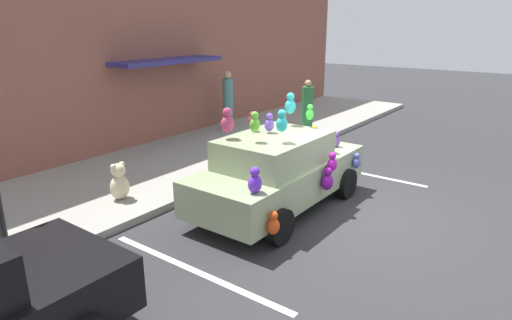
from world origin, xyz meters
name	(u,v)px	position (x,y,z in m)	size (l,w,h in m)	color
ground_plane	(350,214)	(0.00, 0.00, 0.00)	(60.00, 60.00, 0.00)	#2D2D30
sidewalk	(174,164)	(0.00, 5.00, 0.07)	(24.00, 4.00, 0.15)	gray
storefront_building	(112,39)	(0.01, 7.14, 3.19)	(24.00, 1.25, 6.40)	brown
parking_stripe_front	(355,172)	(2.43, 1.00, 0.00)	(0.12, 3.60, 0.01)	silver
parking_stripe_rear	(195,271)	(-3.35, 1.00, 0.00)	(0.12, 3.60, 0.01)	silver
plush_covered_car	(279,171)	(-0.61, 1.29, 0.81)	(4.18, 2.02, 2.23)	#95A57C
teddy_bear_on_sidewalk	(119,182)	(-2.44, 3.97, 0.51)	(0.41, 0.34, 0.78)	beige
pedestrian_near_shopfront	(228,102)	(3.72, 6.24, 1.06)	(0.35, 0.35, 1.93)	teal
pedestrian_walking_past	(307,107)	(5.19, 4.01, 0.92)	(0.38, 0.38, 1.67)	#2B763A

